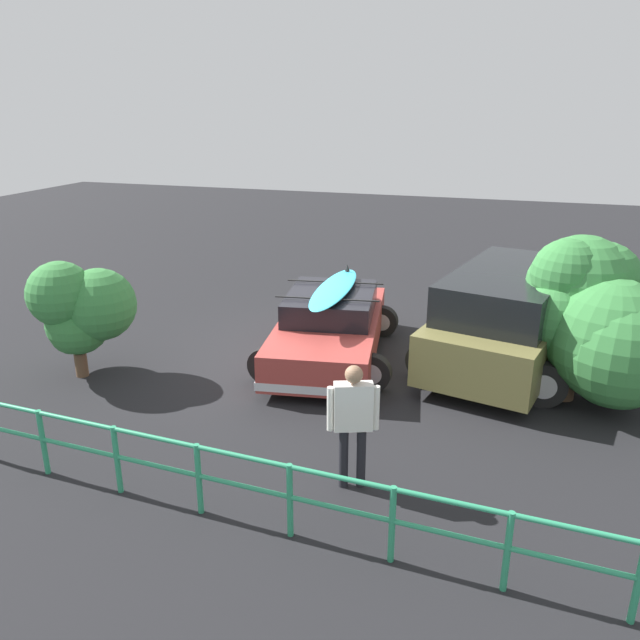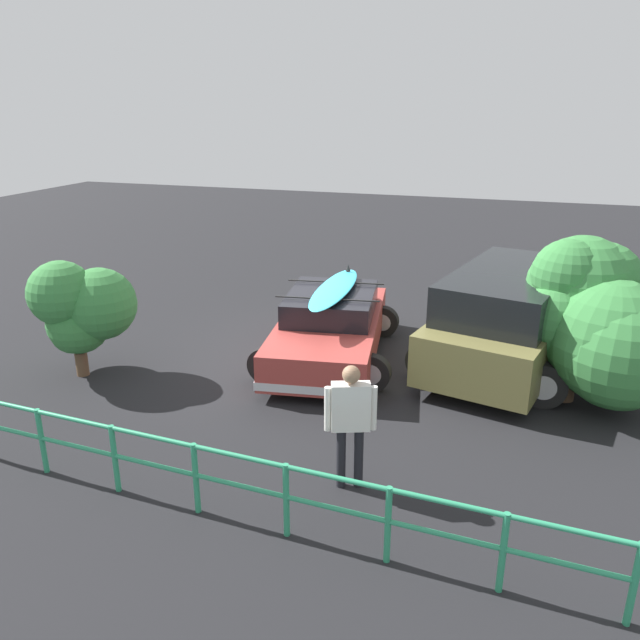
% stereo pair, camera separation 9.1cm
% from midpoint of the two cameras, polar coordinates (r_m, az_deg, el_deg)
% --- Properties ---
extents(ground_plane, '(44.00, 44.00, 0.02)m').
position_cam_midpoint_polar(ground_plane, '(12.07, -0.64, -3.19)').
color(ground_plane, black).
rests_on(ground_plane, ground).
extents(sedan_car, '(2.84, 4.47, 1.53)m').
position_cam_midpoint_polar(sedan_car, '(11.75, 1.17, -0.59)').
color(sedan_car, '#9E3833').
rests_on(sedan_car, ground).
extents(suv_car, '(3.27, 4.86, 1.80)m').
position_cam_midpoint_polar(suv_car, '(11.78, 17.07, 0.23)').
color(suv_car, brown).
rests_on(suv_car, ground).
extents(person_bystander, '(0.61, 0.34, 1.65)m').
position_cam_midpoint_polar(person_bystander, '(7.70, 3.15, -8.73)').
color(person_bystander, black).
rests_on(person_bystander, ground).
extents(railing_fence, '(8.16, 0.55, 0.92)m').
position_cam_midpoint_polar(railing_fence, '(7.30, -7.02, -14.19)').
color(railing_fence, '#2D9366').
rests_on(railing_fence, ground).
extents(bush_near_left, '(1.73, 1.53, 2.12)m').
position_cam_midpoint_polar(bush_near_left, '(11.51, -20.89, 0.82)').
color(bush_near_left, brown).
rests_on(bush_near_left, ground).
extents(bush_near_right, '(2.44, 2.65, 2.60)m').
position_cam_midpoint_polar(bush_near_right, '(10.76, 24.28, -0.00)').
color(bush_near_right, brown).
rests_on(bush_near_right, ground).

